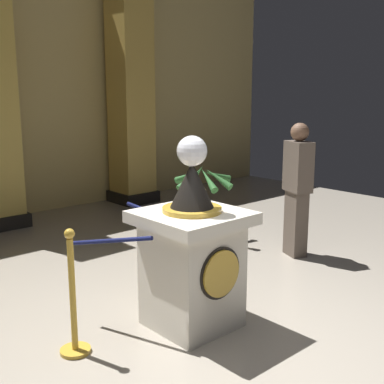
% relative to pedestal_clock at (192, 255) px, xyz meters
% --- Properties ---
extents(ground_plane, '(12.42, 12.42, 0.00)m').
position_rel_pedestal_clock_xyz_m(ground_plane, '(-0.05, -0.44, -0.64)').
color(ground_plane, '#9E9384').
extents(pedestal_clock, '(0.83, 0.83, 1.65)m').
position_rel_pedestal_clock_xyz_m(pedestal_clock, '(0.00, 0.00, 0.00)').
color(pedestal_clock, silver).
rests_on(pedestal_clock, ground_plane).
extents(stanchion_near, '(0.24, 0.24, 1.04)m').
position_rel_pedestal_clock_xyz_m(stanchion_near, '(0.68, 0.84, -0.27)').
color(stanchion_near, gold).
rests_on(stanchion_near, ground_plane).
extents(stanchion_far, '(0.24, 0.24, 1.01)m').
position_rel_pedestal_clock_xyz_m(stanchion_far, '(-1.00, 0.26, -0.29)').
color(stanchion_far, gold).
rests_on(stanchion_far, ground_plane).
extents(velvet_rope, '(1.16, 1.14, 0.22)m').
position_rel_pedestal_clock_xyz_m(velvet_rope, '(-0.16, 0.55, 0.15)').
color(velvet_rope, '#141947').
extents(column_right, '(0.74, 0.74, 3.85)m').
position_rel_pedestal_clock_xyz_m(column_right, '(2.46, 4.35, 1.28)').
color(column_right, black).
rests_on(column_right, ground_plane).
extents(potted_palm_right, '(0.87, 0.83, 1.07)m').
position_rel_pedestal_clock_xyz_m(potted_palm_right, '(1.75, 1.73, -0.27)').
color(potted_palm_right, '#2D2823').
rests_on(potted_palm_right, ground_plane).
extents(bystander_guest, '(0.34, 0.42, 1.64)m').
position_rel_pedestal_clock_xyz_m(bystander_guest, '(2.20, 0.53, 0.23)').
color(bystander_guest, brown).
rests_on(bystander_guest, ground_plane).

